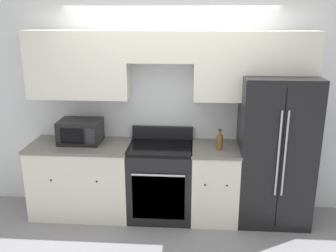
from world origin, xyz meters
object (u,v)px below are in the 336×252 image
Objects in this scene: oven_range at (161,181)px; refrigerator at (274,150)px; microwave at (80,131)px; bottle at (220,142)px.

oven_range is 0.61× the size of refrigerator.
oven_range is at bearing -3.91° from microwave.
refrigerator is at bearing 1.55° from oven_range.
microwave is at bearing 175.43° from bottle.
oven_range is at bearing -178.45° from refrigerator.
oven_range is at bearing 174.50° from bottle.
microwave is 2.05× the size of bottle.
microwave is at bearing 179.24° from refrigerator.
refrigerator reaches higher than oven_range.
microwave is 1.67m from bottle.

